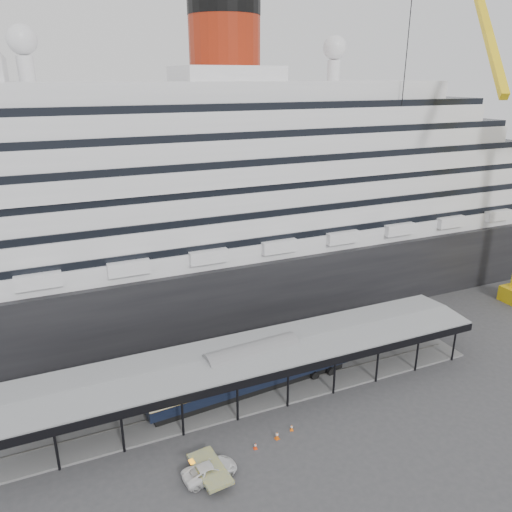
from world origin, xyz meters
name	(u,v)px	position (x,y,z in m)	size (l,w,h in m)	color
ground	(267,418)	(0.00, 0.00, 0.00)	(200.00, 200.00, 0.00)	#373739
cruise_ship	(177,186)	(0.05, 32.00, 18.35)	(130.00, 30.00, 43.90)	black
platform_canopy	(248,374)	(0.00, 5.00, 2.36)	(56.00, 9.18, 5.30)	slate
port_truck	(210,470)	(-8.02, -5.35, 0.69)	(2.28, 4.94, 1.37)	white
pullman_carriage	(252,369)	(0.49, 5.00, 2.88)	(24.56, 4.97, 23.95)	black
traffic_cone_left	(277,435)	(-0.42, -3.31, 0.42)	(0.47, 0.47, 0.85)	#D1500B
traffic_cone_mid	(255,446)	(-2.92, -3.74, 0.33)	(0.39, 0.39, 0.67)	#F9390D
traffic_cone_right	(292,427)	(1.47, -2.77, 0.33)	(0.44, 0.44, 0.67)	orange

